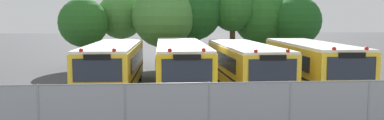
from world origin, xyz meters
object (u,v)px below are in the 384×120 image
tree_1 (121,15)px  tree_3 (190,9)px  school_bus_3 (310,63)px  tree_6 (295,22)px  school_bus_1 (180,64)px  tree_0 (85,23)px  tree_4 (234,11)px  school_bus_0 (114,65)px  school_bus_2 (245,64)px  tree_5 (261,17)px  tree_2 (163,16)px

tree_1 → tree_3: tree_3 is taller
school_bus_3 → tree_6: 10.77m
school_bus_1 → tree_1: size_ratio=1.89×
tree_0 → tree_6: size_ratio=0.96×
tree_4 → tree_6: (4.81, -0.60, -0.84)m
school_bus_0 → tree_3: tree_3 is taller
school_bus_0 → school_bus_1: (3.50, -0.19, 0.03)m
school_bus_0 → tree_1: (-0.70, 11.36, 2.69)m
tree_0 → tree_6: tree_6 is taller
school_bus_1 → school_bus_2: size_ratio=1.09×
school_bus_1 → tree_3: size_ratio=1.61×
school_bus_0 → tree_5: size_ratio=1.59×
school_bus_1 → school_bus_3: school_bus_1 is taller
tree_1 → tree_4: (9.03, -0.88, 0.31)m
school_bus_2 → tree_0: tree_0 is taller
school_bus_0 → school_bus_2: school_bus_0 is taller
tree_3 → school_bus_0: bearing=-114.4°
tree_2 → tree_5: size_ratio=1.02×
tree_2 → school_bus_3: bearing=-50.8°
school_bus_0 → tree_4: (8.33, 10.48, 3.00)m
school_bus_3 → tree_4: bearing=-77.3°
school_bus_0 → school_bus_2: (6.98, -0.00, -0.03)m
school_bus_1 → tree_3: 11.32m
school_bus_1 → tree_3: tree_3 is taller
school_bus_0 → tree_5: bearing=-132.2°
tree_3 → tree_6: (8.33, -0.73, -1.00)m
tree_0 → tree_3: size_ratio=0.77×
school_bus_0 → tree_1: size_ratio=1.69×
tree_0 → tree_4: size_ratio=0.87×
school_bus_2 → tree_5: tree_5 is taller
school_bus_3 → tree_4: (-2.17, 10.82, 2.98)m
tree_6 → school_bus_1: bearing=-133.8°
school_bus_0 → school_bus_1: bearing=178.1°
school_bus_2 → tree_5: 12.22m
school_bus_1 → tree_1: (-4.20, 11.55, 2.66)m
tree_6 → tree_2: bearing=-176.9°
tree_4 → tree_5: bearing=20.1°
school_bus_2 → tree_0: (-10.15, 9.48, 2.09)m
tree_3 → tree_4: tree_3 is taller
school_bus_1 → tree_6: size_ratio=2.00×
school_bus_0 → tree_4: bearing=-127.4°
school_bus_1 → tree_1: bearing=-69.9°
tree_0 → tree_5: size_ratio=0.86×
tree_6 → school_bus_0: bearing=-143.1°
school_bus_0 → tree_2: tree_2 is taller
school_bus_3 → tree_6: (2.64, 10.22, 2.14)m
school_bus_2 → tree_4: tree_4 is taller
tree_4 → tree_5: tree_5 is taller
school_bus_1 → school_bus_3: bearing=178.9°
tree_4 → school_bus_2: bearing=-97.4°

